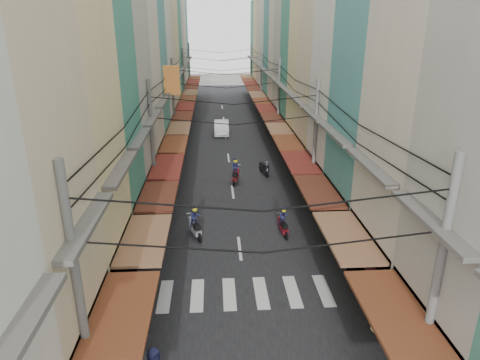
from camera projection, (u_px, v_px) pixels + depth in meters
name	position (u px, v px, depth m)	size (l,w,h in m)	color
ground	(238.00, 231.00, 24.40)	(160.00, 160.00, 0.00)	#62625E
road	(226.00, 140.00, 43.12)	(10.00, 80.00, 0.02)	black
sidewalk_left	(161.00, 141.00, 42.73)	(3.00, 80.00, 0.06)	slate
sidewalk_right	(290.00, 139.00, 43.49)	(3.00, 80.00, 0.06)	slate
crosswalk	(245.00, 293.00, 18.77)	(7.55, 2.40, 0.01)	silver
building_row_left	(133.00, 40.00, 36.05)	(7.80, 67.67, 23.70)	silver
building_row_right	(318.00, 44.00, 36.99)	(7.80, 68.98, 22.59)	#3F8A73
utility_poles	(227.00, 80.00, 36.17)	(10.20, 66.13, 8.20)	slate
white_car	(222.00, 134.00, 45.57)	(5.04, 1.98, 1.78)	silver
bicycle	(366.00, 239.00, 23.50)	(0.68, 1.82, 1.25)	black
moving_scooters	(239.00, 197.00, 27.70)	(5.42, 12.00, 1.91)	black
parked_scooters	(324.00, 257.00, 20.82)	(12.82, 11.58, 0.99)	black
pedestrians	(168.00, 215.00, 23.93)	(12.31, 25.79, 2.26)	#281F2A
market_umbrella	(394.00, 260.00, 17.03)	(2.46, 2.46, 2.60)	#B2B2B7
traffic_sign	(326.00, 202.00, 23.25)	(0.10, 0.61, 2.80)	slate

